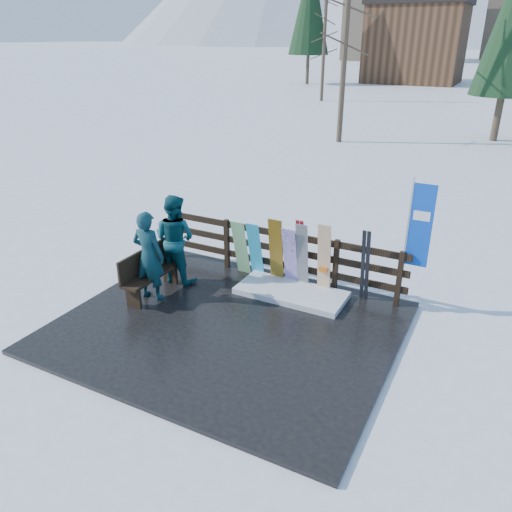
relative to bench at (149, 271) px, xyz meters
The scene contains 17 objects.
ground 2.16m from the bench, ahead, with size 700.00×700.00×0.00m, color white.
deck 2.15m from the bench, ahead, with size 6.00×5.00×0.08m, color black.
fence 2.78m from the bench, 42.43° to the left, with size 5.60×0.10×1.15m.
snow_patch 2.96m from the bench, 25.82° to the left, with size 2.24×1.00×0.12m, color white.
bench is the anchor object (origin of this frame).
snowboard_0 2.30m from the bench, 46.00° to the left, with size 0.29×0.03×1.35m, color #28AED5.
snowboard_1 2.07m from the bench, 53.22° to the left, with size 0.31×0.03×1.33m, color white.
snowboard_2 2.68m from the bench, 38.28° to the left, with size 0.31×0.03×1.49m, color orange.
snowboard_3 2.93m from the bench, 34.31° to the left, with size 0.30×0.03×1.37m, color white.
snowboard_4 3.16m from the bench, 31.57° to the left, with size 0.25×0.03×1.49m, color black.
snowboard_5 3.58m from the bench, 27.57° to the left, with size 0.27×0.03×1.55m, color silver.
ski_pair_a 3.15m from the bench, 33.23° to the left, with size 0.17×0.29×1.54m.
ski_pair_b 4.36m from the bench, 23.32° to the left, with size 0.16×0.25×1.55m.
rental_flag 5.32m from the bench, 21.65° to the left, with size 0.45×0.04×2.60m.
person_front 0.45m from the bench, 40.36° to the right, with size 0.67×0.44×1.85m, color #17524A.
person_back 0.91m from the bench, 81.08° to the left, with size 0.94×0.73×1.93m, color #124A55.
trees 49.22m from the bench, 85.73° to the left, with size 42.34×68.82×12.21m.
Camera 1 is at (4.14, -6.80, 5.00)m, focal length 35.00 mm.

